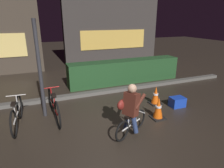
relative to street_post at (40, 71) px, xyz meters
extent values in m
plane|color=#2D261E|center=(1.58, -1.20, -1.30)|extent=(40.00, 40.00, 0.00)
cube|color=#56544F|center=(1.58, 1.00, -1.24)|extent=(12.00, 0.24, 0.12)
cube|color=#214723|center=(3.38, 1.90, -0.82)|extent=(4.80, 0.70, 0.95)
cube|color=#383330|center=(4.45, 6.00, 1.00)|extent=(5.86, 0.50, 4.60)
cube|color=#E5B751|center=(4.45, 5.73, 0.10)|extent=(4.10, 0.04, 1.10)
cylinder|color=#2D2D33|center=(0.00, 0.00, 0.00)|extent=(0.10, 0.10, 2.60)
torus|color=black|center=(-0.63, 0.15, -0.97)|extent=(0.09, 0.65, 0.65)
torus|color=black|center=(-0.70, -0.82, -0.97)|extent=(0.09, 0.65, 0.65)
cylinder|color=silver|center=(-0.66, -0.33, -0.97)|extent=(0.11, 0.97, 0.04)
cylinder|color=silver|center=(-0.68, -0.50, -0.79)|extent=(0.03, 0.03, 0.36)
cube|color=black|center=(-0.68, -0.50, -0.61)|extent=(0.12, 0.21, 0.05)
cylinder|color=silver|center=(-0.64, -0.07, -0.77)|extent=(0.03, 0.03, 0.41)
cylinder|color=silver|center=(-0.64, -0.07, -0.57)|extent=(0.46, 0.06, 0.02)
torus|color=black|center=(0.21, 0.25, -0.95)|extent=(0.09, 0.71, 0.70)
torus|color=black|center=(0.27, -0.80, -0.95)|extent=(0.09, 0.71, 0.70)
cylinder|color=#B21919|center=(0.24, -0.27, -0.95)|extent=(0.10, 1.06, 0.04)
cylinder|color=#B21919|center=(0.25, -0.46, -0.75)|extent=(0.03, 0.03, 0.40)
cube|color=black|center=(0.25, -0.46, -0.55)|extent=(0.11, 0.21, 0.05)
cylinder|color=#B21919|center=(0.22, 0.02, -0.72)|extent=(0.03, 0.03, 0.45)
cylinder|color=#B21919|center=(0.22, 0.02, -0.50)|extent=(0.46, 0.05, 0.02)
cube|color=black|center=(2.85, -1.30, -1.28)|extent=(0.36, 0.36, 0.03)
cone|color=#EA560F|center=(2.85, -1.30, -0.98)|extent=(0.26, 0.26, 0.57)
cylinder|color=white|center=(2.85, -1.30, -0.95)|extent=(0.16, 0.16, 0.05)
cube|color=black|center=(3.32, -0.47, -1.28)|extent=(0.36, 0.36, 0.03)
cone|color=#EA560F|center=(3.32, -0.47, -0.99)|extent=(0.26, 0.26, 0.55)
cylinder|color=white|center=(3.32, -0.47, -0.97)|extent=(0.16, 0.16, 0.05)
cube|color=#193DB7|center=(3.83, -0.90, -1.15)|extent=(0.45, 0.34, 0.30)
torus|color=black|center=(2.13, -1.54, -1.06)|extent=(0.45, 0.27, 0.48)
torus|color=black|center=(1.51, -1.88, -1.06)|extent=(0.45, 0.27, 0.48)
cylinder|color=silver|center=(1.82, -1.71, -1.06)|extent=(0.64, 0.37, 0.04)
cylinder|color=silver|center=(1.72, -1.77, -0.92)|extent=(0.03, 0.03, 0.26)
cube|color=black|center=(1.72, -1.77, -0.79)|extent=(0.22, 0.18, 0.05)
cylinder|color=silver|center=(1.99, -1.61, -0.91)|extent=(0.03, 0.03, 0.30)
cylinder|color=silver|center=(1.99, -1.61, -0.76)|extent=(0.24, 0.42, 0.02)
cylinder|color=navy|center=(1.76, -1.63, -1.00)|extent=(0.20, 0.24, 0.42)
cylinder|color=navy|center=(1.85, -1.80, -1.00)|extent=(0.20, 0.24, 0.42)
cube|color=#512319|center=(1.79, -1.73, -0.51)|extent=(0.38, 0.41, 0.54)
sphere|color=tan|center=(1.81, -1.72, -0.15)|extent=(0.20, 0.20, 0.20)
cylinder|color=#512319|center=(1.84, -1.54, -0.46)|extent=(0.39, 0.26, 0.29)
cylinder|color=#512319|center=(1.98, -1.78, -0.46)|extent=(0.39, 0.26, 0.29)
ellipsoid|color=maroon|center=(1.64, -1.58, -0.56)|extent=(0.36, 0.29, 0.24)
camera|label=1|loc=(-0.06, -5.19, 1.28)|focal=30.84mm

